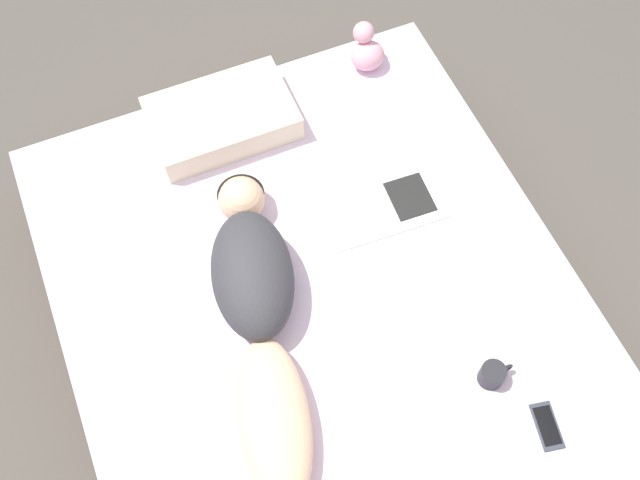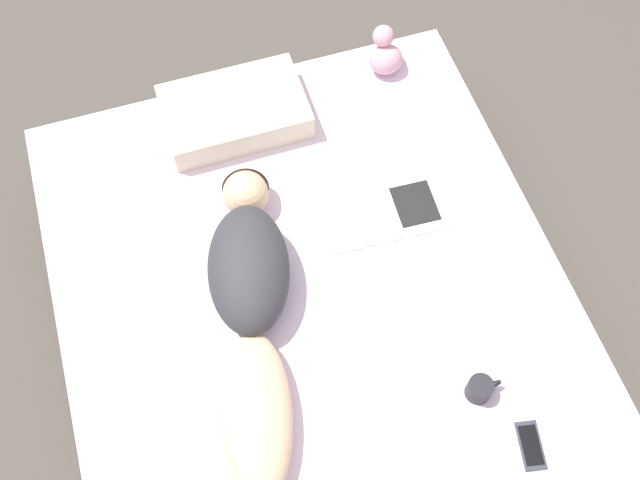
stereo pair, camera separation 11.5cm
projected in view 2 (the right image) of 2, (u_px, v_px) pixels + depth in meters
ground_plane at (315, 347)px, 3.15m from camera, size 12.00×12.00×0.00m
bed at (315, 324)px, 2.92m from camera, size 1.86×2.19×0.52m
person at (251, 300)px, 2.58m from camera, size 0.49×1.24×0.23m
open_magazine at (387, 211)px, 2.85m from camera, size 0.49×0.29×0.01m
coffee_mug at (480, 389)px, 2.49m from camera, size 0.12×0.09×0.08m
cell_phone at (531, 445)px, 2.44m from camera, size 0.10×0.17×0.01m
plush_toy at (385, 54)px, 3.12m from camera, size 0.14×0.16×0.19m
pillow at (235, 112)px, 3.01m from camera, size 0.56×0.36×0.12m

